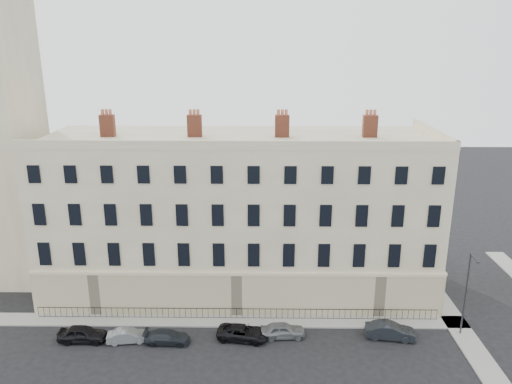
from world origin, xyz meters
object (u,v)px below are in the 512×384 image
Objects in this scene: car_a at (83,334)px; car_f at (390,331)px; car_b at (128,336)px; car_c at (167,337)px; car_e at (283,330)px; car_d at (243,333)px; streetlamp at (466,291)px.

car_a is 0.97× the size of car_f.
car_b is 3.23m from car_c.
car_b is 0.90× the size of car_e.
car_e reaches higher than car_c.
car_f reaches higher than car_b.
car_f is (8.81, -0.06, 0.04)m from car_e.
car_c is 0.88× the size of car_d.
car_b is 9.34m from car_d.
car_f is (12.07, 0.29, 0.08)m from car_d.
car_b is 0.79× the size of car_d.
car_f is (25.10, 0.74, 0.00)m from car_a.
car_f is at bearing -80.30° from car_d.
car_a is 0.93× the size of car_d.
car_e is at bearing -82.59° from car_c.
car_a is 25.11m from car_f.
car_b is at bearing 101.34° from car_d.
car_a is at bearing 87.92° from car_e.
streetlamp is (6.02, 0.54, 3.43)m from car_f.
streetlamp is at bearing -85.03° from car_c.
car_d is (9.33, 0.49, 0.04)m from car_b.
streetlamp reaches higher than car_f.
car_b is 27.68m from streetlamp.
car_e is 0.91× the size of car_f.
car_c is at bearing -100.42° from car_b.
car_f is at bearing -95.29° from car_e.
car_b is at bearing 99.69° from car_f.
car_f reaches higher than car_c.
car_d is at bearing -179.08° from streetlamp.
car_a and car_f have the same top height.
car_e is at bearing 97.21° from car_f.
car_a is 13.03m from car_d.
streetlamp is at bearing -77.28° from car_f.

